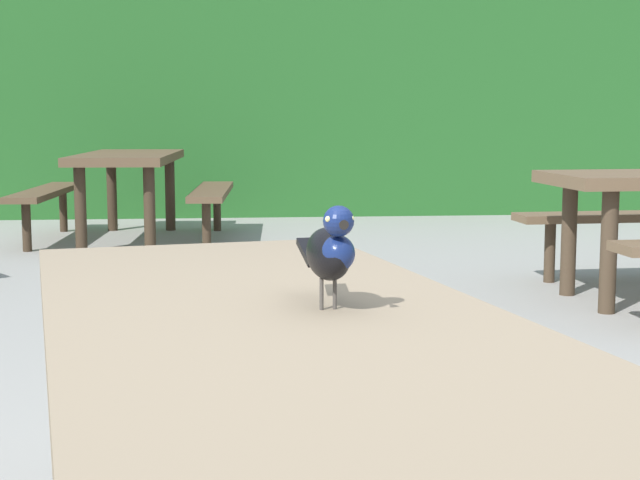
{
  "coord_description": "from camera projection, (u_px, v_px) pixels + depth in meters",
  "views": [
    {
      "loc": [
        -0.18,
        -1.48,
        1.08
      ],
      "look_at": [
        -0.01,
        0.3,
        0.84
      ],
      "focal_mm": 54.21,
      "sensor_mm": 36.0,
      "label": 1
    }
  ],
  "objects": [
    {
      "name": "hedge_wall",
      "position": [
        243.0,
        108.0,
        10.86
      ],
      "size": [
        28.0,
        2.06,
        2.26
      ],
      "primitive_type": "cube",
      "color": "#235B23",
      "rests_on": "ground"
    },
    {
      "name": "bird_grackle",
      "position": [
        330.0,
        251.0,
        1.64
      ],
      "size": [
        0.09,
        0.29,
        0.18
      ],
      "color": "black",
      "rests_on": "picnic_table_foreground"
    },
    {
      "name": "picnic_table_far_centre",
      "position": [
        128.0,
        175.0,
        8.15
      ],
      "size": [
        1.77,
        1.84,
        0.74
      ],
      "color": "brown",
      "rests_on": "ground"
    },
    {
      "name": "picnic_table_foreground",
      "position": [
        277.0,
        417.0,
        1.66
      ],
      "size": [
        1.98,
        2.0,
        0.74
      ],
      "color": "#84725B",
      "rests_on": "ground"
    }
  ]
}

